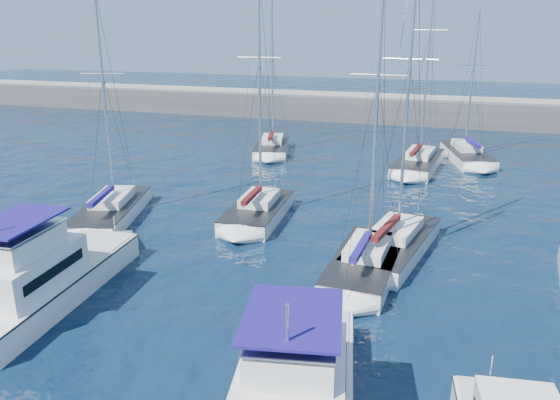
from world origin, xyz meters
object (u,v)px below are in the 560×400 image
(sailboat_mid_b, at_px, (258,211))
(sailboat_mid_d, at_px, (393,244))
(sailboat_mid_a, at_px, (111,211))
(sailboat_back_b, at_px, (418,162))
(motor_yacht_stbd_inner, at_px, (295,392))
(sailboat_back_c, at_px, (467,155))
(motor_yacht_port_inner, at_px, (41,280))
(sailboat_mid_c, at_px, (366,263))
(sailboat_back_a, at_px, (272,147))

(sailboat_mid_b, bearing_deg, sailboat_mid_d, -21.78)
(sailboat_mid_a, bearing_deg, sailboat_back_b, 31.21)
(motor_yacht_stbd_inner, height_order, sailboat_mid_b, sailboat_mid_b)
(sailboat_mid_d, height_order, sailboat_back_c, sailboat_mid_d)
(motor_yacht_port_inner, bearing_deg, sailboat_mid_c, 25.10)
(sailboat_mid_c, bearing_deg, sailboat_mid_d, 73.56)
(sailboat_mid_b, relative_size, sailboat_back_a, 1.09)
(sailboat_mid_a, xyz_separation_m, sailboat_mid_c, (16.77, -3.16, 0.02))
(sailboat_mid_d, height_order, sailboat_back_a, sailboat_mid_d)
(sailboat_mid_d, distance_m, sailboat_back_c, 23.93)
(motor_yacht_port_inner, distance_m, sailboat_back_c, 38.51)
(sailboat_mid_c, bearing_deg, motor_yacht_port_inner, -148.03)
(sailboat_mid_a, bearing_deg, sailboat_mid_b, 1.20)
(sailboat_back_c, bearing_deg, motor_yacht_stbd_inner, -112.21)
(sailboat_back_c, bearing_deg, sailboat_mid_a, -147.08)
(sailboat_mid_a, xyz_separation_m, sailboat_mid_d, (17.80, -0.20, 0.02))
(sailboat_mid_b, relative_size, sailboat_mid_d, 0.98)
(motor_yacht_stbd_inner, bearing_deg, sailboat_mid_b, 102.85)
(sailboat_mid_c, xyz_separation_m, sailboat_back_a, (-12.91, 24.13, -0.01))
(sailboat_mid_b, distance_m, sailboat_mid_d, 9.31)
(sailboat_mid_d, bearing_deg, sailboat_mid_a, -169.94)
(motor_yacht_stbd_inner, distance_m, sailboat_back_a, 37.68)
(motor_yacht_port_inner, bearing_deg, sailboat_mid_d, 31.91)
(motor_yacht_port_inner, xyz_separation_m, sailboat_mid_d, (14.18, 10.34, -0.60))
(sailboat_mid_a, height_order, sailboat_back_c, sailboat_mid_a)
(sailboat_mid_d, xyz_separation_m, sailboat_back_c, (4.01, 23.60, -0.03))
(motor_yacht_stbd_inner, distance_m, sailboat_mid_d, 14.44)
(sailboat_mid_c, height_order, sailboat_back_a, sailboat_mid_c)
(sailboat_mid_a, height_order, sailboat_mid_c, sailboat_mid_c)
(sailboat_mid_a, relative_size, sailboat_mid_c, 0.93)
(sailboat_mid_c, distance_m, sailboat_mid_d, 3.13)
(sailboat_mid_a, relative_size, sailboat_mid_d, 0.88)
(sailboat_mid_c, relative_size, sailboat_back_b, 0.84)
(sailboat_mid_a, xyz_separation_m, sailboat_back_a, (3.86, 20.97, 0.01))
(motor_yacht_port_inner, distance_m, sailboat_back_a, 31.51)
(sailboat_mid_a, bearing_deg, sailboat_back_a, 63.80)
(sailboat_mid_b, bearing_deg, motor_yacht_port_inner, -115.35)
(sailboat_mid_a, height_order, sailboat_mid_b, sailboat_mid_b)
(motor_yacht_port_inner, xyz_separation_m, sailboat_mid_b, (5.35, 13.27, -0.59))
(sailboat_back_a, height_order, sailboat_back_c, sailboat_back_a)
(motor_yacht_stbd_inner, relative_size, sailboat_mid_b, 0.60)
(motor_yacht_stbd_inner, height_order, sailboat_back_a, sailboat_back_a)
(motor_yacht_port_inner, height_order, sailboat_mid_c, sailboat_mid_c)
(sailboat_mid_d, distance_m, sailboat_back_b, 19.24)
(sailboat_back_a, bearing_deg, motor_yacht_stbd_inner, -84.63)
(motor_yacht_port_inner, distance_m, motor_yacht_stbd_inner, 13.39)
(sailboat_back_a, relative_size, sailboat_back_b, 0.80)
(motor_yacht_port_inner, bearing_deg, sailboat_back_c, 57.62)
(sailboat_mid_d, relative_size, sailboat_back_b, 0.89)
(sailboat_back_a, bearing_deg, sailboat_mid_b, -88.42)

